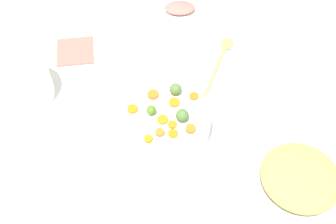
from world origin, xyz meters
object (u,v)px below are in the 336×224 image
(metal_pot, at_px, (293,192))
(ham_plate, at_px, (182,11))
(serving_bowl_carrots, at_px, (168,122))
(casserole_dish, at_px, (20,84))
(wooden_spoon, at_px, (222,56))

(metal_pot, xyz_separation_m, ham_plate, (-0.29, -0.81, -0.06))
(metal_pot, height_order, ham_plate, metal_pot)
(serving_bowl_carrots, distance_m, ham_plate, 0.57)
(metal_pot, height_order, casserole_dish, metal_pot)
(metal_pot, bearing_deg, wooden_spoon, -114.89)
(serving_bowl_carrots, relative_size, wooden_spoon, 0.89)
(serving_bowl_carrots, distance_m, metal_pot, 0.42)
(wooden_spoon, relative_size, ham_plate, 1.22)
(casserole_dish, bearing_deg, metal_pot, 115.73)
(wooden_spoon, distance_m, casserole_dish, 0.70)
(casserole_dish, xyz_separation_m, ham_plate, (-0.69, 0.01, -0.05))
(metal_pot, xyz_separation_m, wooden_spoon, (-0.24, -0.53, -0.06))
(serving_bowl_carrots, height_order, casserole_dish, casserole_dish)
(casserole_dish, height_order, ham_plate, casserole_dish)
(metal_pot, relative_size, casserole_dish, 1.22)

